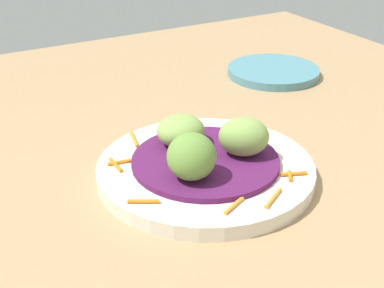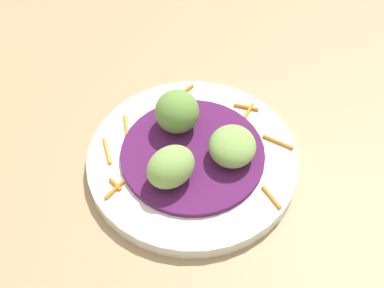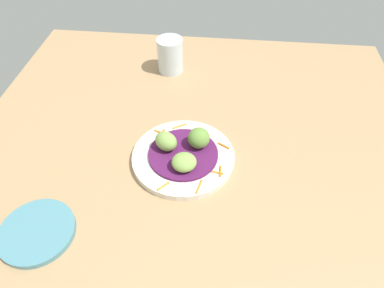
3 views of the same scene
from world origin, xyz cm
name	(u,v)px [view 3 (image 3 of 3)]	position (x,y,z in cm)	size (l,w,h in cm)	color
table_surface	(192,159)	(0.00, 0.00, 1.00)	(110.00, 110.00, 2.00)	tan
main_plate	(183,157)	(-1.19, 1.98, 2.80)	(23.32, 23.32, 1.60)	silver
cabbage_bed	(183,154)	(-1.19, 1.98, 3.92)	(15.81, 15.81, 0.64)	#51194C
carrot_garnish	(192,153)	(-0.56, 0.05, 3.80)	(20.98, 18.39, 0.40)	orange
guac_scoop_left	(184,162)	(-5.36, 1.25, 5.93)	(5.07, 5.40, 3.39)	#84A851
guac_scoop_center	(199,138)	(1.53, -1.27, 6.63)	(4.90, 4.95, 4.78)	olive
guac_scoop_right	(166,140)	(0.27, 5.96, 6.36)	(5.38, 4.23, 4.24)	#84A851
side_plate_small	(37,232)	(-22.96, 27.47, 2.62)	(14.45, 14.45, 1.24)	teal
water_glass	(170,55)	(34.43, 10.13, 7.06)	(7.47, 7.47, 10.11)	silver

